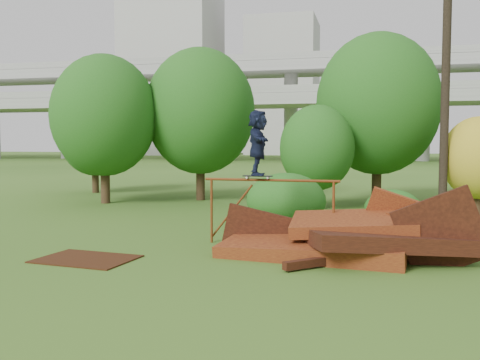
% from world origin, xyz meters
% --- Properties ---
extents(ground, '(240.00, 240.00, 0.00)m').
position_xyz_m(ground, '(0.00, 0.00, 0.00)').
color(ground, '#2D5116').
rests_on(ground, ground).
extents(scrap_pile, '(5.92, 3.38, 2.05)m').
position_xyz_m(scrap_pile, '(1.72, 1.44, 0.36)').
color(scrap_pile, '#45140C').
rests_on(scrap_pile, ground).
extents(grind_rail, '(3.31, 0.13, 1.63)m').
position_xyz_m(grind_rail, '(-0.08, 2.20, 1.23)').
color(grind_rail, '#62300F').
rests_on(grind_rail, ground).
extents(skateboard, '(0.72, 0.21, 0.07)m').
position_xyz_m(skateboard, '(-0.41, 2.21, 1.69)').
color(skateboard, black).
rests_on(skateboard, grind_rail).
extents(skater, '(0.70, 1.53, 1.59)m').
position_xyz_m(skater, '(-0.41, 2.21, 2.49)').
color(skater, '#151C36').
rests_on(skater, skateboard).
extents(flat_plate, '(2.15, 1.64, 0.03)m').
position_xyz_m(flat_plate, '(-3.62, -0.30, 0.01)').
color(flat_plate, '#33190A').
rests_on(flat_plate, ground).
extents(tree_0, '(4.33, 4.33, 6.10)m').
position_xyz_m(tree_0, '(-8.38, 9.55, 3.61)').
color(tree_0, black).
rests_on(tree_0, ground).
extents(tree_1, '(4.73, 4.73, 6.57)m').
position_xyz_m(tree_1, '(-4.94, 11.64, 3.85)').
color(tree_1, black).
rests_on(tree_1, ground).
extents(tree_2, '(2.77, 2.77, 3.91)m').
position_xyz_m(tree_2, '(0.30, 9.51, 2.30)').
color(tree_2, black).
rests_on(tree_2, ground).
extents(tree_3, '(5.01, 5.01, 6.96)m').
position_xyz_m(tree_3, '(2.49, 12.16, 4.07)').
color(tree_3, black).
rests_on(tree_3, ground).
extents(tree_4, '(2.46, 2.46, 3.40)m').
position_xyz_m(tree_4, '(5.83, 9.22, 1.98)').
color(tree_4, black).
rests_on(tree_4, ground).
extents(tree_6, '(3.46, 3.46, 4.84)m').
position_xyz_m(tree_6, '(-11.11, 13.68, 2.84)').
color(tree_6, black).
rests_on(tree_6, ground).
extents(shrub_left, '(2.34, 2.16, 1.62)m').
position_xyz_m(shrub_left, '(-0.15, 5.00, 0.81)').
color(shrub_left, '#1C5015').
rests_on(shrub_left, ground).
extents(shrub_right, '(1.63, 1.50, 1.16)m').
position_xyz_m(shrub_right, '(2.89, 5.39, 0.58)').
color(shrub_right, '#1C5015').
rests_on(shrub_right, ground).
extents(utility_pole, '(1.40, 0.28, 10.85)m').
position_xyz_m(utility_pole, '(4.62, 8.52, 5.50)').
color(utility_pole, black).
rests_on(utility_pole, ground).
extents(freeway_overpass, '(160.00, 15.00, 13.70)m').
position_xyz_m(freeway_overpass, '(0.00, 62.92, 10.32)').
color(freeway_overpass, gray).
rests_on(freeway_overpass, ground).
extents(building_left, '(18.00, 16.00, 35.00)m').
position_xyz_m(building_left, '(-38.00, 95.00, 17.50)').
color(building_left, '#9E9E99').
rests_on(building_left, ground).
extents(building_right, '(14.00, 14.00, 28.00)m').
position_xyz_m(building_right, '(-16.00, 102.00, 14.00)').
color(building_right, '#9E9E99').
rests_on(building_right, ground).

